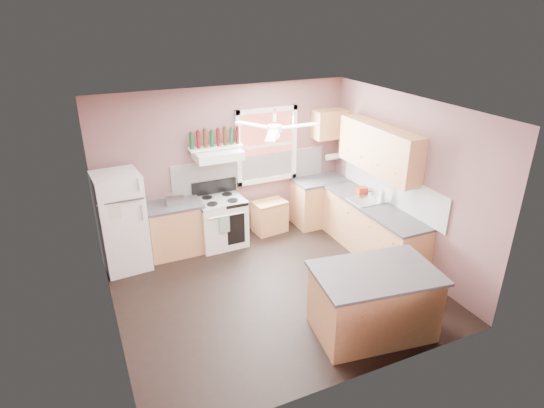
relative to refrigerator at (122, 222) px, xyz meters
name	(u,v)px	position (x,y,z in m)	size (l,w,h in m)	color
floor	(274,288)	(1.91, -1.56, -0.80)	(4.50, 4.50, 0.00)	black
ceiling	(275,109)	(1.91, -1.56, 1.90)	(4.50, 4.50, 0.00)	white
wall_back	(226,164)	(1.91, 0.46, 0.55)	(4.50, 0.05, 2.70)	#765251
wall_right	(406,182)	(4.18, -1.56, 0.55)	(0.05, 4.00, 2.70)	#765251
wall_left	(101,239)	(-0.37, -1.56, 0.55)	(0.05, 4.00, 2.70)	#765251
backsplash_back	(251,170)	(2.36, 0.42, 0.37)	(2.90, 0.03, 0.55)	white
backsplash_right	(390,186)	(4.14, -1.26, 0.37)	(0.03, 2.60, 0.55)	white
window_view	(266,145)	(2.66, 0.42, 0.80)	(1.00, 0.02, 1.20)	maroon
window_frame	(267,146)	(2.66, 0.39, 0.80)	(1.16, 0.07, 1.36)	white
refrigerator	(122,222)	(0.00, 0.00, 0.00)	(0.68, 0.66, 1.60)	white
base_cabinet_left	(175,229)	(0.85, 0.14, -0.37)	(0.90, 0.60, 0.86)	#B6804B
counter_left	(173,205)	(0.85, 0.14, 0.08)	(0.92, 0.62, 0.04)	#3C3C3E
toaster	(175,199)	(0.88, 0.12, 0.19)	(0.28, 0.16, 0.18)	silver
stove	(221,222)	(1.64, 0.09, -0.37)	(0.80, 0.64, 0.86)	white
range_hood	(218,155)	(1.68, 0.19, 0.82)	(0.78, 0.50, 0.14)	white
bottle_shelf	(215,147)	(1.68, 0.31, 0.92)	(0.90, 0.26, 0.03)	white
cart	(270,217)	(2.62, 0.19, -0.50)	(0.59, 0.40, 0.59)	#B6804B
base_cabinet_corner	(320,202)	(3.66, 0.14, -0.37)	(1.00, 0.60, 0.86)	#B6804B
base_cabinet_right	(372,230)	(3.86, -1.26, -0.37)	(0.60, 2.20, 0.86)	#B6804B
counter_corner	(321,180)	(3.66, 0.14, 0.08)	(1.02, 0.62, 0.04)	#3C3C3E
counter_right	(374,206)	(3.85, -1.26, 0.08)	(0.62, 2.22, 0.04)	#3C3C3E
sink	(367,201)	(3.85, -1.06, 0.09)	(0.55, 0.45, 0.03)	silver
faucet	(375,195)	(4.01, -1.06, 0.17)	(0.03, 0.03, 0.14)	silver
upper_cabinet_right	(379,149)	(3.99, -1.06, 0.98)	(0.33, 1.80, 0.76)	#B6804B
upper_cabinet_corner	(329,124)	(3.86, 0.27, 1.10)	(0.60, 0.33, 0.52)	#B6804B
paper_towel	(332,157)	(3.98, 0.30, 0.45)	(0.12, 0.12, 0.26)	white
island	(373,303)	(2.66, -2.95, -0.37)	(1.44, 0.91, 0.86)	#B6804B
island_top	(376,273)	(2.66, -2.95, 0.08)	(1.53, 1.00, 0.04)	#3C3C3E
ceiling_fan_hub	(275,129)	(1.91, -1.56, 1.65)	(0.20, 0.20, 0.08)	white
soap_bottle	(382,196)	(4.00, -1.25, 0.23)	(0.10, 0.10, 0.26)	silver
red_caddy	(362,190)	(3.96, -0.74, 0.15)	(0.18, 0.12, 0.10)	#B32E0F
wine_bottles	(215,138)	(1.68, 0.31, 1.08)	(0.86, 0.06, 0.31)	#143819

